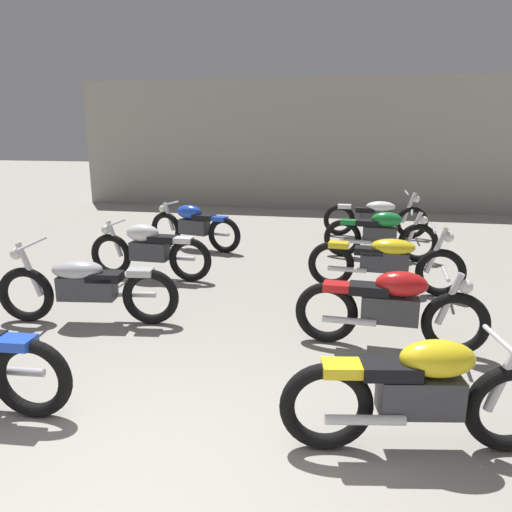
# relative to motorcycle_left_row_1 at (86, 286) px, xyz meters

# --- Properties ---
(back_wall) EXTENTS (13.49, 0.24, 3.60)m
(back_wall) POSITION_rel_motorcycle_left_row_1_xyz_m (1.76, 9.19, 1.35)
(back_wall) COLOR #9E998E
(back_wall) RESTS_ON ground
(motorcycle_left_row_1) EXTENTS (2.16, 0.70, 0.97)m
(motorcycle_left_row_1) POSITION_rel_motorcycle_left_row_1_xyz_m (0.00, 0.00, 0.00)
(motorcycle_left_row_1) COLOR black
(motorcycle_left_row_1) RESTS_ON ground
(motorcycle_left_row_2) EXTENTS (1.97, 0.48, 0.88)m
(motorcycle_left_row_2) POSITION_rel_motorcycle_left_row_1_xyz_m (0.01, 1.83, 0.01)
(motorcycle_left_row_2) COLOR black
(motorcycle_left_row_2) RESTS_ON ground
(motorcycle_left_row_3) EXTENTS (1.94, 0.66, 0.88)m
(motorcycle_left_row_3) POSITION_rel_motorcycle_left_row_1_xyz_m (0.08, 3.79, 0.01)
(motorcycle_left_row_3) COLOR black
(motorcycle_left_row_3) RESTS_ON ground
(motorcycle_right_row_0) EXTENTS (1.96, 0.61, 0.88)m
(motorcycle_right_row_0) POSITION_rel_motorcycle_left_row_1_xyz_m (3.57, -1.76, 0.01)
(motorcycle_right_row_0) COLOR black
(motorcycle_right_row_0) RESTS_ON ground
(motorcycle_right_row_1) EXTENTS (1.97, 0.48, 0.88)m
(motorcycle_right_row_1) POSITION_rel_motorcycle_left_row_1_xyz_m (3.47, -0.04, 0.01)
(motorcycle_right_row_1) COLOR black
(motorcycle_right_row_1) RESTS_ON ground
(motorcycle_right_row_2) EXTENTS (2.17, 0.68, 0.97)m
(motorcycle_right_row_2) POSITION_rel_motorcycle_left_row_1_xyz_m (3.52, 1.89, 0.00)
(motorcycle_right_row_2) COLOR black
(motorcycle_right_row_2) RESTS_ON ground
(motorcycle_right_row_3) EXTENTS (1.97, 0.48, 0.88)m
(motorcycle_right_row_3) POSITION_rel_motorcycle_left_row_1_xyz_m (3.53, 3.73, 0.01)
(motorcycle_right_row_3) COLOR black
(motorcycle_right_row_3) RESTS_ON ground
(motorcycle_right_row_4) EXTENTS (2.17, 0.68, 0.97)m
(motorcycle_right_row_4) POSITION_rel_motorcycle_left_row_1_xyz_m (3.52, 5.61, 0.00)
(motorcycle_right_row_4) COLOR black
(motorcycle_right_row_4) RESTS_ON ground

